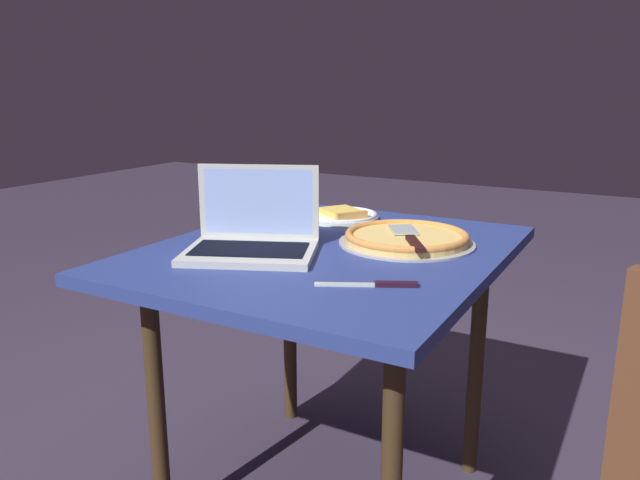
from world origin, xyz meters
The scene contains 5 objects.
dining_table centered at (0.00, 0.00, 0.69)m, with size 1.04×0.88×0.77m.
laptop centered at (0.14, -0.15, 0.82)m, with size 0.36×0.40×0.22m.
pizza_plate centered at (-0.33, -0.13, 0.79)m, with size 0.24×0.24×0.04m.
pizza_tray centered at (-0.14, 0.17, 0.79)m, with size 0.37×0.37×0.04m.
table_knife centered at (0.24, 0.25, 0.78)m, with size 0.12×0.21×0.01m.
Camera 1 is at (1.41, 0.76, 1.20)m, focal length 34.58 mm.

